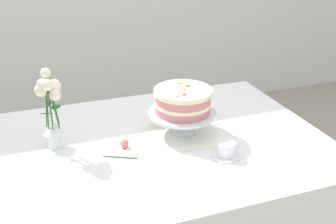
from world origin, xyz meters
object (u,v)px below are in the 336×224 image
Objects in this scene: dining_table at (160,162)px; layer_cake at (183,100)px; flower_vase at (51,109)px; cake_stand at (182,115)px; teacup at (226,151)px; fallen_rose at (124,144)px.

dining_table is 5.74× the size of layer_cake.
flower_vase is (-0.53, 0.05, 0.02)m from layer_cake.
dining_table is 4.83× the size of cake_stand.
dining_table is 12.09× the size of teacup.
dining_table is 0.18m from fallen_rose.
flower_vase is at bearing 174.32° from cake_stand.
fallen_rose is (-0.27, -0.05, -0.07)m from cake_stand.
teacup reaches higher than fallen_rose.
fallen_rose is (-0.36, 0.19, -0.01)m from teacup.
layer_cake is 0.53m from flower_vase.
teacup reaches higher than dining_table.
cake_stand is 2.50× the size of teacup.
flower_vase reaches higher than teacup.
dining_table is 4.24× the size of flower_vase.
flower_vase is 2.85× the size of teacup.
dining_table is 0.30m from teacup.
flower_vase is at bearing 174.32° from layer_cake.
cake_stand is (0.12, 0.06, 0.17)m from dining_table.
cake_stand reaches higher than fallen_rose.
teacup is at bearing -70.13° from layer_cake.
cake_stand is 0.26m from teacup.
layer_cake is (-0.00, -0.00, 0.07)m from cake_stand.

